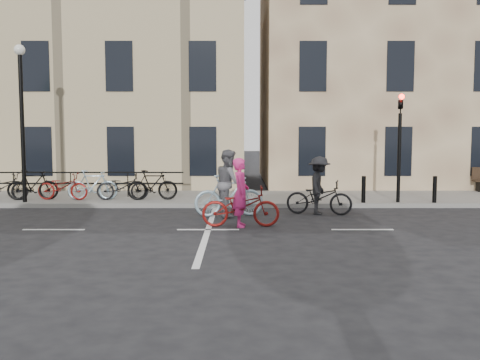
{
  "coord_description": "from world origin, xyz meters",
  "views": [
    {
      "loc": [
        0.82,
        -13.65,
        2.51
      ],
      "look_at": [
        0.83,
        2.2,
        1.1
      ],
      "focal_mm": 40.0,
      "sensor_mm": 36.0,
      "label": 1
    }
  ],
  "objects_px": {
    "traffic_light": "(400,134)",
    "cyclist_grey": "(229,189)",
    "cyclist_pink": "(241,203)",
    "cyclist_dark": "(319,192)",
    "lamp_post": "(21,103)"
  },
  "relations": [
    {
      "from": "traffic_light",
      "to": "cyclist_grey",
      "type": "height_order",
      "value": "traffic_light"
    },
    {
      "from": "cyclist_pink",
      "to": "cyclist_dark",
      "type": "height_order",
      "value": "cyclist_pink"
    },
    {
      "from": "traffic_light",
      "to": "cyclist_pink",
      "type": "distance_m",
      "value": 6.85
    },
    {
      "from": "cyclist_pink",
      "to": "cyclist_dark",
      "type": "bearing_deg",
      "value": -48.84
    },
    {
      "from": "lamp_post",
      "to": "cyclist_dark",
      "type": "height_order",
      "value": "lamp_post"
    },
    {
      "from": "traffic_light",
      "to": "cyclist_pink",
      "type": "relative_size",
      "value": 1.88
    },
    {
      "from": "cyclist_pink",
      "to": "cyclist_dark",
      "type": "xyz_separation_m",
      "value": [
        2.41,
        2.14,
        0.07
      ]
    },
    {
      "from": "lamp_post",
      "to": "cyclist_pink",
      "type": "xyz_separation_m",
      "value": [
        7.34,
        -3.93,
        -2.85
      ]
    },
    {
      "from": "cyclist_pink",
      "to": "cyclist_grey",
      "type": "height_order",
      "value": "cyclist_grey"
    },
    {
      "from": "traffic_light",
      "to": "lamp_post",
      "type": "height_order",
      "value": "lamp_post"
    },
    {
      "from": "cyclist_pink",
      "to": "cyclist_dark",
      "type": "distance_m",
      "value": 3.22
    },
    {
      "from": "cyclist_grey",
      "to": "traffic_light",
      "type": "bearing_deg",
      "value": -78.67
    },
    {
      "from": "traffic_light",
      "to": "lamp_post",
      "type": "xyz_separation_m",
      "value": [
        -12.7,
        0.06,
        1.04
      ]
    },
    {
      "from": "traffic_light",
      "to": "cyclist_grey",
      "type": "xyz_separation_m",
      "value": [
        -5.7,
        -2.12,
        -1.64
      ]
    },
    {
      "from": "cyclist_pink",
      "to": "cyclist_grey",
      "type": "xyz_separation_m",
      "value": [
        -0.34,
        1.74,
        0.18
      ]
    }
  ]
}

